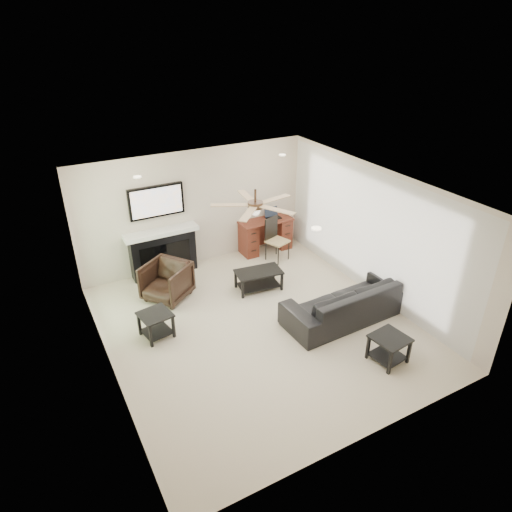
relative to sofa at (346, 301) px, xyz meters
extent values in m
plane|color=beige|center=(-1.51, 0.50, -0.34)|extent=(5.50, 5.50, 0.00)
cube|color=white|center=(-1.51, 0.50, 2.16)|extent=(5.00, 5.50, 0.04)
cube|color=#C2B2A5|center=(-1.51, 3.25, 0.91)|extent=(5.00, 0.04, 2.50)
cube|color=#C2B2A5|center=(-1.51, -2.25, 0.91)|extent=(5.00, 0.04, 2.50)
cube|color=#C2B2A5|center=(-4.01, 0.50, 0.91)|extent=(0.04, 5.50, 2.50)
cube|color=#C2B2A5|center=(0.99, 0.50, 0.91)|extent=(0.04, 5.50, 2.50)
cube|color=silver|center=(0.94, 0.60, 0.89)|extent=(0.04, 5.10, 2.40)
cube|color=#93BC89|center=(-3.98, 2.05, 0.71)|extent=(0.04, 1.80, 2.10)
cylinder|color=#382619|center=(-1.51, 0.60, 1.91)|extent=(1.40, 1.40, 0.30)
imported|color=black|center=(0.00, 0.00, 0.00)|extent=(2.35, 0.98, 0.68)
imported|color=black|center=(-2.60, 2.15, 0.03)|extent=(1.10, 1.10, 0.73)
cube|color=black|center=(-0.90, 1.60, -0.14)|extent=(0.96, 0.61, 0.40)
cube|color=black|center=(-0.15, -1.25, -0.11)|extent=(0.58, 0.58, 0.45)
cube|color=black|center=(-3.15, 1.10, -0.11)|extent=(0.58, 0.58, 0.45)
cube|color=black|center=(-2.34, 3.08, 0.62)|extent=(1.52, 0.34, 1.91)
cube|color=#421B10|center=(0.06, 3.03, 0.04)|extent=(1.22, 0.56, 0.76)
cube|color=black|center=(0.06, 2.48, 0.15)|extent=(0.54, 0.55, 0.97)
cube|color=black|center=(0.26, 3.01, 0.54)|extent=(0.33, 0.24, 0.23)
camera|label=1|loc=(-4.66, -5.19, 4.50)|focal=32.00mm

